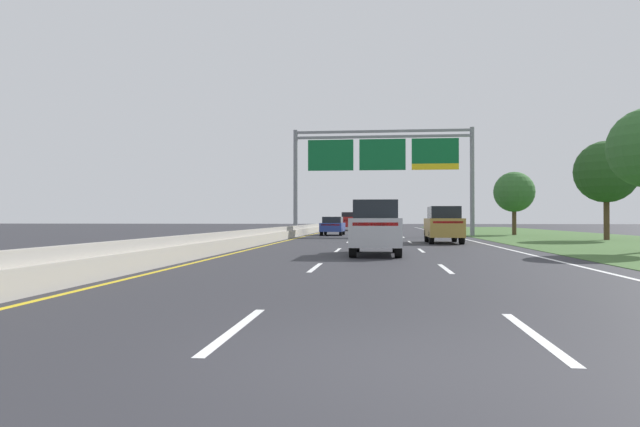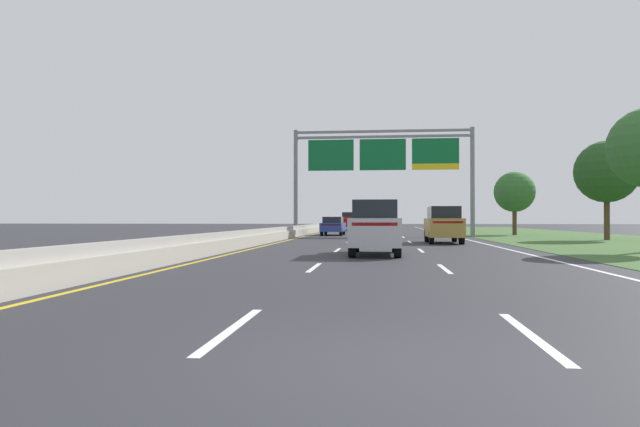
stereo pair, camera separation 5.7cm
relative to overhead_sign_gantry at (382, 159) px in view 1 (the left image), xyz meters
The scene contains 11 objects.
ground_plane 8.91m from the overhead_sign_gantry, 92.76° to the right, with size 220.00×220.00×0.00m, color #2B2B30.
lane_striping 9.24m from the overhead_sign_gantry, 92.57° to the right, with size 11.96×106.00×0.01m.
grass_verge_right 16.30m from the overhead_sign_gantry, 24.51° to the right, with size 14.00×110.00×0.02m, color #3D602D.
median_barrier_concrete 11.07m from the overhead_sign_gantry, 137.95° to the right, with size 0.60×110.00×0.85m.
overhead_sign_gantry is the anchor object (origin of this frame).
pickup_truck_red 21.94m from the overhead_sign_gantry, 100.65° to the left, with size 2.05×5.42×2.20m.
car_silver_centre_lane_suv 25.43m from the overhead_sign_gantry, 91.01° to the right, with size 1.91×4.70×2.11m.
car_blue_left_lane_sedan 6.99m from the overhead_sign_gantry, behind, with size 1.89×4.43×1.57m.
car_gold_right_lane_suv 15.27m from the overhead_sign_gantry, 76.23° to the right, with size 1.94×4.71×2.11m.
roadside_tree_mid 16.95m from the overhead_sign_gantry, 30.20° to the right, with size 4.06×4.06×6.53m.
roadside_tree_far 11.81m from the overhead_sign_gantry, 12.16° to the left, with size 3.45×3.45×5.44m.
Camera 1 is at (-0.03, -5.47, 1.41)m, focal length 31.25 mm.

